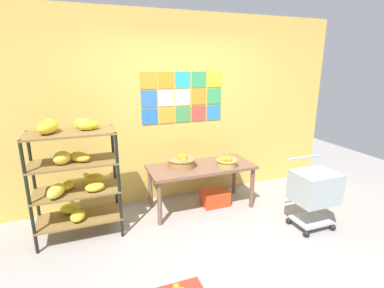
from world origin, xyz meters
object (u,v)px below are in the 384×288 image
(banana_shelf_unit, at_px, (73,171))
(fruit_basket_centre, at_px, (227,161))
(produce_crate_under_table, at_px, (215,198))
(shopping_cart, at_px, (314,189))
(fruit_basket_back_left, at_px, (182,161))
(display_table, at_px, (201,171))

(banana_shelf_unit, xyz_separation_m, fruit_basket_centre, (1.98, -0.01, -0.12))
(produce_crate_under_table, height_order, shopping_cart, shopping_cart)
(produce_crate_under_table, bearing_deg, fruit_basket_back_left, 173.35)
(display_table, bearing_deg, shopping_cart, -42.06)
(fruit_basket_back_left, relative_size, shopping_cart, 0.44)
(banana_shelf_unit, bearing_deg, fruit_basket_back_left, 7.66)
(banana_shelf_unit, relative_size, shopping_cart, 1.64)
(fruit_basket_centre, distance_m, fruit_basket_back_left, 0.63)
(fruit_basket_back_left, relative_size, produce_crate_under_table, 1.01)
(fruit_basket_centre, distance_m, shopping_cart, 1.16)
(fruit_basket_centre, bearing_deg, produce_crate_under_table, 127.31)
(banana_shelf_unit, height_order, fruit_basket_centre, banana_shelf_unit)
(banana_shelf_unit, distance_m, display_table, 1.68)
(display_table, distance_m, fruit_basket_back_left, 0.32)
(banana_shelf_unit, xyz_separation_m, display_table, (1.65, 0.14, -0.27))
(produce_crate_under_table, bearing_deg, shopping_cart, -48.07)
(display_table, xyz_separation_m, fruit_basket_centre, (0.32, -0.15, 0.15))
(display_table, bearing_deg, fruit_basket_back_left, 169.98)
(fruit_basket_back_left, bearing_deg, display_table, -10.02)
(display_table, relative_size, fruit_basket_centre, 4.98)
(display_table, relative_size, fruit_basket_back_left, 3.80)
(display_table, relative_size, produce_crate_under_table, 3.84)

